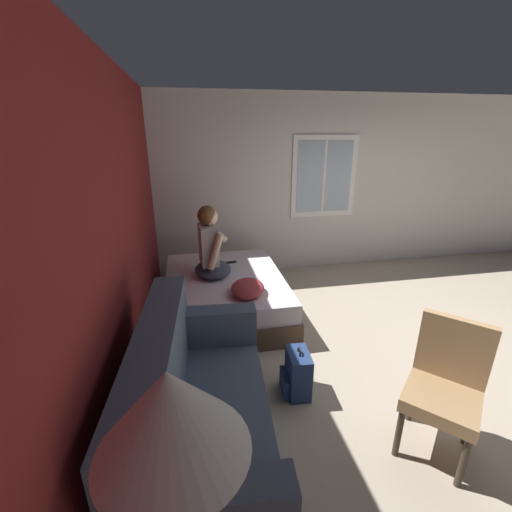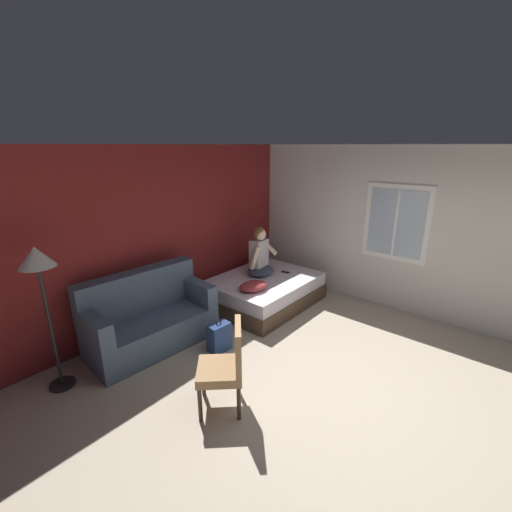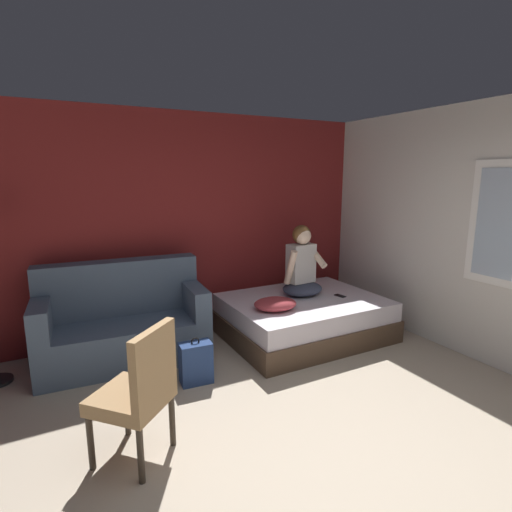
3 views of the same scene
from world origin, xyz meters
name	(u,v)px [view 3 (image 3 of 3)]	position (x,y,z in m)	size (l,w,h in m)	color
ground_plane	(329,487)	(0.00, 0.00, 0.00)	(40.00, 40.00, 0.00)	tan
wall_back_accent	(177,225)	(0.00, 3.09, 1.35)	(10.04, 0.16, 2.70)	maroon
bed	(303,317)	(1.25, 2.12, 0.24)	(1.87, 1.46, 0.48)	#4C3828
couch	(123,323)	(-0.81, 2.52, 0.39)	(1.75, 0.94, 1.04)	#47566B
side_chair	(139,389)	(-0.99, 0.83, 0.53)	(0.65, 0.65, 0.98)	#382D23
person_seated	(302,267)	(1.32, 2.27, 0.84)	(0.56, 0.49, 0.88)	#383D51
backpack	(196,363)	(-0.30, 1.66, 0.19)	(0.31, 0.25, 0.46)	navy
throw_pillow	(275,304)	(0.73, 1.92, 0.55)	(0.48, 0.36, 0.14)	#993338
cell_phone	(340,296)	(1.70, 1.98, 0.48)	(0.07, 0.14, 0.01)	black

